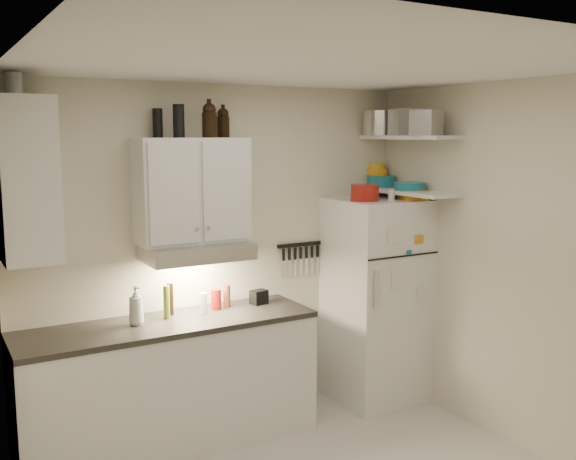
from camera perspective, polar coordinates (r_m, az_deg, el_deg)
ceiling at (r=3.63m, az=3.81°, el=14.63°), size 3.20×3.00×0.02m
back_wall at (r=5.02m, az=-5.97°, el=-2.15°), size 3.20×0.02×2.60m
left_wall at (r=3.16m, az=-21.83°, el=-9.05°), size 0.02×3.00×2.60m
right_wall at (r=4.78m, az=19.92°, el=-3.14°), size 0.02×3.00×2.60m
base_cabinet at (r=4.79m, az=-10.43°, el=-13.51°), size 2.10×0.60×0.88m
countertop at (r=4.64m, az=-10.59°, el=-8.23°), size 2.10×0.62×0.04m
upper_cabinet at (r=4.67m, az=-8.55°, el=3.52°), size 0.80×0.33×0.75m
side_cabinet at (r=4.25m, az=-22.33°, el=4.19°), size 0.33×0.55×1.00m
range_hood at (r=4.67m, az=-8.14°, el=-1.86°), size 0.76×0.46×0.12m
fridge at (r=5.45m, az=7.80°, el=-6.17°), size 0.70×0.68×1.70m
shelf_hi at (r=5.30m, az=10.72°, el=8.09°), size 0.30×0.95×0.03m
shelf_lo at (r=5.32m, az=10.60°, el=3.35°), size 0.30×0.95×0.03m
knife_strip at (r=5.31m, az=1.05°, el=-1.30°), size 0.42×0.02×0.03m
dutch_oven at (r=5.13m, az=6.84°, el=3.31°), size 0.28×0.28×0.13m
book_stack at (r=5.29m, az=11.02°, el=3.09°), size 0.26×0.29×0.08m
spice_jar at (r=5.21m, az=9.18°, el=3.10°), size 0.06×0.06×0.09m
stock_pot at (r=5.47m, az=8.20°, el=9.37°), size 0.33×0.33×0.20m
tin_a at (r=5.27m, az=10.34°, el=9.40°), size 0.25×0.23×0.21m
tin_b at (r=5.04m, az=12.19°, el=9.29°), size 0.24×0.24×0.19m
bowl_teal at (r=5.61m, az=8.29°, el=4.31°), size 0.24×0.24×0.10m
bowl_orange at (r=5.69m, az=7.86°, el=5.16°), size 0.19×0.19×0.06m
bowl_yellow at (r=5.69m, az=7.87°, el=5.69°), size 0.15×0.15×0.05m
plates at (r=5.30m, az=10.80°, el=3.83°), size 0.33×0.33×0.06m
growler_a at (r=4.64m, az=-7.01°, el=9.70°), size 0.14×0.14×0.25m
growler_b at (r=4.84m, az=-5.78°, el=9.50°), size 0.11×0.11×0.22m
thermos_a at (r=4.59m, az=-9.69°, el=9.53°), size 0.10×0.10×0.23m
thermos_b at (r=4.65m, az=-11.51°, el=9.30°), size 0.08×0.08×0.20m
side_jar at (r=4.30m, az=-23.24°, el=11.81°), size 0.13×0.13×0.14m
soap_bottle at (r=4.56m, az=-13.37°, el=-6.38°), size 0.14×0.14×0.30m
pepper_mill at (r=4.92m, az=-5.46°, el=-5.85°), size 0.06×0.06×0.17m
oil_bottle at (r=4.67m, az=-10.75°, el=-6.32°), size 0.05×0.05×0.24m
vinegar_bottle at (r=4.76m, az=-10.43°, el=-6.06°), size 0.06×0.06×0.24m
clear_bottle at (r=4.76m, az=-7.49°, el=-6.48°), size 0.07×0.07×0.15m
red_jar at (r=4.87m, az=-6.42°, el=-6.14°), size 0.09×0.09×0.15m
caddy at (r=5.00m, az=-2.61°, el=-5.97°), size 0.14×0.12×0.11m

